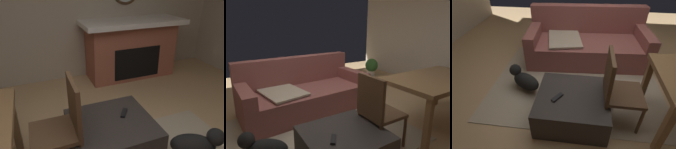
# 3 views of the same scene
# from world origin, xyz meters

# --- Properties ---
(wall_back_fireplace_side) EXTENTS (6.81, 0.12, 2.61)m
(wall_back_fireplace_side) POSITION_xyz_m (0.00, -2.83, 1.30)
(wall_back_fireplace_side) COLOR #B7A893
(wall_back_fireplace_side) RESTS_ON ground
(fireplace) EXTENTS (1.82, 0.76, 1.07)m
(fireplace) POSITION_xyz_m (-1.30, -2.45, 0.54)
(fireplace) COLOR #9E5642
(fireplace) RESTS_ON ground
(ottoman_coffee_table) EXTENTS (0.86, 0.80, 0.38)m
(ottoman_coffee_table) POSITION_xyz_m (-0.25, -0.75, 0.19)
(ottoman_coffee_table) COLOR #2D2826
(ottoman_coffee_table) RESTS_ON ground
(tv_remote) EXTENTS (0.13, 0.16, 0.02)m
(tv_remote) POSITION_xyz_m (-0.42, -0.83, 0.39)
(tv_remote) COLOR black
(tv_remote) RESTS_ON ottoman_coffee_table
(dining_chair_west) EXTENTS (0.44, 0.44, 0.93)m
(dining_chair_west) POSITION_xyz_m (0.24, -0.72, 0.52)
(dining_chair_west) COLOR #513823
(dining_chair_west) RESTS_ON ground
(small_dog) EXTENTS (0.53, 0.42, 0.33)m
(small_dog) POSITION_xyz_m (-1.01, -0.31, 0.19)
(small_dog) COLOR black
(small_dog) RESTS_ON ground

